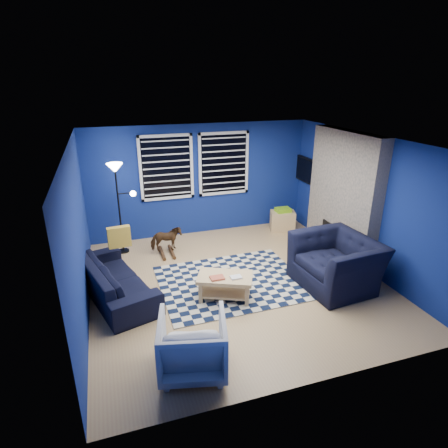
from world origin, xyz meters
name	(u,v)px	position (x,y,z in m)	size (l,w,h in m)	color
floor	(237,283)	(0.00, 0.00, 0.00)	(5.00, 5.00, 0.00)	tan
ceiling	(239,141)	(0.00, 0.00, 2.50)	(5.00, 5.00, 0.00)	white
wall_back	(200,180)	(0.00, 2.50, 1.25)	(5.00, 5.00, 0.00)	navy
wall_left	(78,235)	(-2.50, 0.00, 1.25)	(5.00, 5.00, 0.00)	navy
wall_right	(365,203)	(2.50, 0.00, 1.25)	(5.00, 5.00, 0.00)	navy
fireplace	(342,198)	(2.36, 0.50, 1.20)	(0.65, 2.00, 2.50)	gray
window_left	(167,168)	(-0.75, 2.46, 1.60)	(1.17, 0.06, 1.42)	black
window_right	(224,164)	(0.55, 2.46, 1.60)	(1.17, 0.06, 1.42)	black
tv	(308,171)	(2.45, 2.00, 1.40)	(0.07, 1.00, 0.58)	black
rug	(231,282)	(-0.09, 0.04, 0.01)	(2.50, 2.00, 0.02)	black
sofa	(115,279)	(-2.06, 0.25, 0.30)	(0.81, 2.08, 0.61)	black
armchair_big	(336,262)	(1.60, -0.59, 0.44)	(1.18, 1.35, 0.88)	black
armchair_bent	(193,344)	(-1.24, -1.83, 0.38)	(0.81, 0.83, 0.76)	gray
rocking_horse	(166,239)	(-0.99, 1.54, 0.33)	(0.62, 0.28, 0.52)	#412615
coffee_table	(225,282)	(-0.36, -0.41, 0.31)	(1.01, 0.83, 0.44)	tan
cabinet	(282,220)	(1.87, 2.00, 0.25)	(0.64, 0.52, 0.56)	tan
floor_lamp	(117,180)	(-1.81, 1.94, 1.53)	(0.51, 0.31, 1.87)	black
throw_pillow	(119,237)	(-1.91, 0.85, 0.79)	(0.39, 0.12, 0.37)	gold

